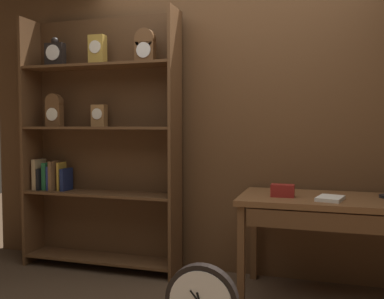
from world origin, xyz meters
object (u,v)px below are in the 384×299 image
at_px(bookshelf, 98,142).
at_px(workbench, 328,210).
at_px(open_repair_manual, 330,198).
at_px(toolbox_small, 283,191).

relative_size(bookshelf, workbench, 1.79).
bearing_deg(open_repair_manual, bookshelf, -175.26).
height_order(bookshelf, workbench, bookshelf).
bearing_deg(workbench, toolbox_small, -171.01).
height_order(bookshelf, toolbox_small, bookshelf).
xyz_separation_m(bookshelf, workbench, (1.95, -0.21, -0.46)).
xyz_separation_m(bookshelf, open_repair_manual, (1.97, -0.31, -0.36)).
bearing_deg(bookshelf, workbench, -6.17).
bearing_deg(open_repair_manual, toolbox_small, -174.35).
distance_m(bookshelf, open_repair_manual, 2.02).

